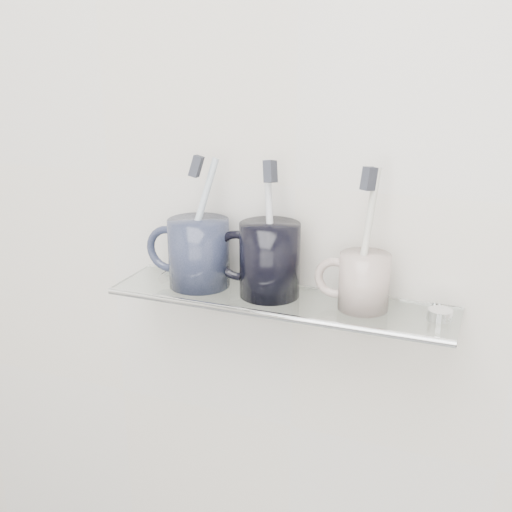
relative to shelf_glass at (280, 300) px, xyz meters
The scene contains 18 objects.
wall_back 0.17m from the shelf_glass, 90.00° to the left, with size 2.50×2.50×0.00m, color beige.
shelf_glass is the anchor object (origin of this frame).
shelf_rail 0.06m from the shelf_glass, 90.00° to the right, with size 0.01×0.01×0.50m, color silver.
bracket_left 0.22m from the shelf_glass, 167.38° to the left, with size 0.02×0.02×0.03m, color silver.
bracket_right 0.22m from the shelf_glass, 12.62° to the left, with size 0.02×0.02×0.03m, color silver.
mug_left 0.14m from the shelf_glass, behind, with size 0.09×0.09×0.10m, color black.
mug_left_handle 0.19m from the shelf_glass, behind, with size 0.07×0.07×0.01m, color black.
toothbrush_left 0.17m from the shelf_glass, behind, with size 0.01×0.01×0.19m, color #ABC5D1.
bristles_left 0.23m from the shelf_glass, behind, with size 0.01×0.02×0.03m, color #282B33.
mug_center 0.06m from the shelf_glass, 164.23° to the left, with size 0.09×0.09×0.11m, color black.
mug_center_handle 0.09m from the shelf_glass, behind, with size 0.08×0.08×0.01m, color black.
toothbrush_center 0.11m from the shelf_glass, 164.23° to the left, with size 0.01×0.01×0.19m, color silver.
bristles_center 0.19m from the shelf_glass, 164.23° to the left, with size 0.01×0.02×0.03m, color #282B33.
mug_right 0.13m from the shelf_glass, ahead, with size 0.07×0.07×0.08m, color white.
mug_right_handle 0.09m from the shelf_glass, ahead, with size 0.06×0.06×0.01m, color white.
toothbrush_right 0.16m from the shelf_glass, ahead, with size 0.01×0.01×0.19m, color beige.
bristles_right 0.22m from the shelf_glass, ahead, with size 0.01×0.02×0.03m, color #282B33.
chrome_cap 0.22m from the shelf_glass, ahead, with size 0.03×0.03×0.01m, color silver.
Camera 1 is at (0.28, 0.23, 1.44)m, focal length 45.00 mm.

